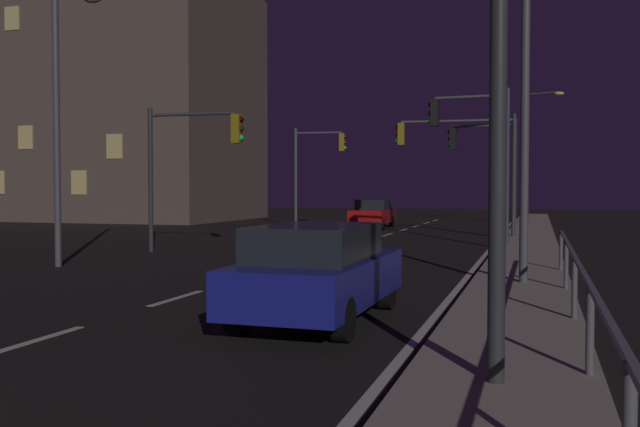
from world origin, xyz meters
name	(u,v)px	position (x,y,z in m)	size (l,w,h in m)	color
ground_plane	(311,258)	(0.00, 17.50, 0.00)	(112.00, 112.00, 0.00)	black
sidewalk_right	(525,262)	(6.39, 17.50, 0.07)	(2.08, 77.00, 0.14)	#9E937F
lane_markings_center	(342,248)	(0.00, 21.00, 0.01)	(0.14, 50.00, 0.01)	silver
lane_edge_line	(490,249)	(5.10, 22.50, 0.01)	(0.14, 53.00, 0.01)	silver
car	(318,271)	(3.37, 7.55, 0.82)	(1.86, 4.42, 1.57)	navy
car_oncoming	(373,213)	(-1.94, 34.32, 0.82)	(1.93, 4.45, 1.57)	#B71414
traffic_light_mid_left	(485,155)	(4.50, 27.77, 3.60)	(2.95, 0.50, 4.97)	#38383D
traffic_light_near_right	(317,159)	(-4.76, 33.04, 3.77)	(2.86, 0.59, 5.44)	#4C4C51
traffic_light_overhead_east	(460,149)	(3.48, 27.38, 3.85)	(5.08, 0.68, 5.18)	#38383D
traffic_light_mid_right	(191,150)	(-4.41, 18.01, 3.44)	(3.48, 0.39, 4.90)	#2D3033
traffic_light_far_right	(474,138)	(4.49, 22.46, 3.98)	(2.90, 0.38, 5.55)	#38383D
street_lamp_across_street	(528,82)	(6.51, 12.02, 4.35)	(0.69, 2.27, 6.89)	#4C4C51
street_lamp_far_end	(533,144)	(6.39, 40.22, 4.79)	(2.10, 0.92, 7.76)	#2D3033
street_lamp_mid_block	(63,92)	(-5.93, 13.39, 4.83)	(0.56, 2.22, 8.08)	#4C4C51
barrier_fence	(581,285)	(7.28, 6.57, 0.89)	(0.09, 17.23, 0.98)	#59595E
building_distant	(71,107)	(-25.86, 40.25, 8.09)	(25.75, 12.58, 16.18)	brown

